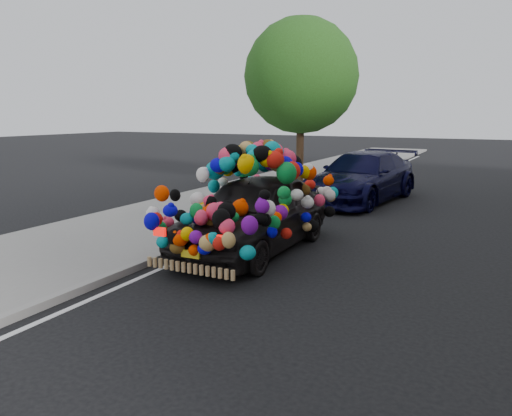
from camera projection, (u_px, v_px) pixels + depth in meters
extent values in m
plane|color=black|center=(294.00, 266.00, 8.91)|extent=(100.00, 100.00, 0.00)
cube|color=gray|center=(111.00, 236.00, 10.84)|extent=(4.00, 60.00, 0.12)
cube|color=gray|center=(185.00, 247.00, 9.96)|extent=(0.15, 60.00, 0.13)
cylinder|color=#332114|center=(300.00, 149.00, 18.66)|extent=(0.28, 0.28, 2.73)
sphere|color=#224111|center=(301.00, 76.00, 18.16)|extent=(4.20, 4.20, 4.20)
imported|color=black|center=(254.00, 213.00, 9.84)|extent=(1.80, 4.42, 1.50)
cube|color=red|center=(160.00, 232.00, 8.15)|extent=(0.22, 0.06, 0.14)
cube|color=red|center=(223.00, 240.00, 7.62)|extent=(0.22, 0.06, 0.14)
cube|color=yellow|center=(190.00, 254.00, 7.93)|extent=(0.34, 0.04, 0.12)
imported|color=black|center=(362.00, 177.00, 15.40)|extent=(2.79, 5.44, 1.51)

